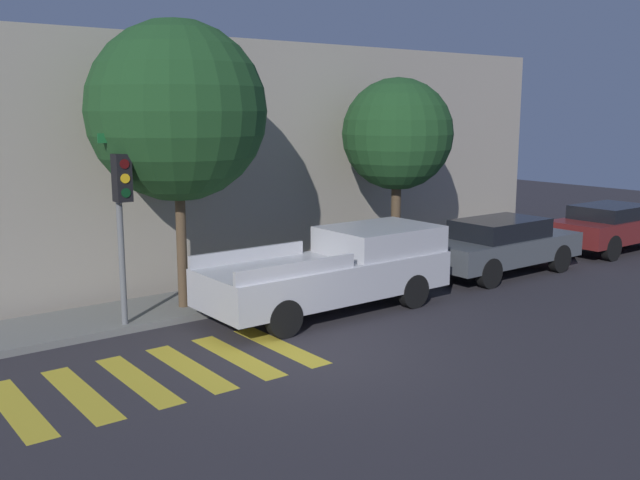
{
  "coord_description": "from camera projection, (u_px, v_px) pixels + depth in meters",
  "views": [
    {
      "loc": [
        -7.16,
        -9.68,
        4.31
      ],
      "look_at": [
        1.83,
        2.1,
        1.6
      ],
      "focal_mm": 40.0,
      "sensor_mm": 36.0,
      "label": 1
    }
  ],
  "objects": [
    {
      "name": "ground_plane",
      "position": [
        310.0,
        357.0,
        12.62
      ],
      "size": [
        60.0,
        60.0,
        0.0
      ],
      "primitive_type": "plane",
      "color": "#2D2B30"
    },
    {
      "name": "sedan_middle",
      "position": [
        611.0,
        226.0,
        21.95
      ],
      "size": [
        4.35,
        1.88,
        1.45
      ],
      "color": "maroon",
      "rests_on": "ground"
    },
    {
      "name": "building_row",
      "position": [
        116.0,
        160.0,
        18.8
      ],
      "size": [
        26.0,
        6.0,
        6.02
      ],
      "primitive_type": "cube",
      "color": "#A89E8E",
      "rests_on": "ground"
    },
    {
      "name": "tree_midblock",
      "position": [
        397.0,
        135.0,
        18.45
      ],
      "size": [
        2.89,
        2.89,
        5.14
      ],
      "color": "brown",
      "rests_on": "ground"
    },
    {
      "name": "pickup_truck",
      "position": [
        338.0,
        269.0,
        15.48
      ],
      "size": [
        5.58,
        2.06,
        1.73
      ],
      "color": "#BCBCC1",
      "rests_on": "ground"
    },
    {
      "name": "traffic_light_pole",
      "position": [
        144.0,
        167.0,
        13.78
      ],
      "size": [
        2.55,
        0.56,
        4.64
      ],
      "color": "slate",
      "rests_on": "ground"
    },
    {
      "name": "crosswalk",
      "position": [
        137.0,
        380.0,
        11.52
      ],
      "size": [
        6.02,
        2.6,
        0.0
      ],
      "color": "gold",
      "rests_on": "ground"
    },
    {
      "name": "tree_near_corner",
      "position": [
        177.0,
        111.0,
        14.62
      ],
      "size": [
        3.72,
        3.72,
        6.14
      ],
      "color": "brown",
      "rests_on": "ground"
    },
    {
      "name": "sedan_near_corner",
      "position": [
        501.0,
        245.0,
        18.8
      ],
      "size": [
        4.67,
        1.8,
        1.5
      ],
      "color": "#4C5156",
      "rests_on": "ground"
    },
    {
      "name": "sidewalk",
      "position": [
        198.0,
        303.0,
        15.89
      ],
      "size": [
        26.0,
        2.0,
        0.14
      ],
      "primitive_type": "cube",
      "color": "slate",
      "rests_on": "ground"
    }
  ]
}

